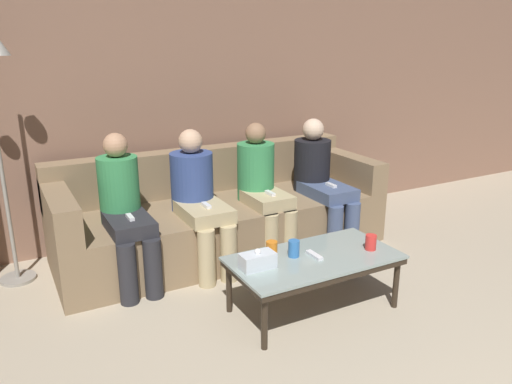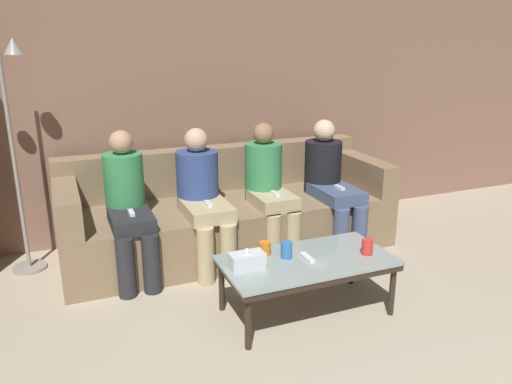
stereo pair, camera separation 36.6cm
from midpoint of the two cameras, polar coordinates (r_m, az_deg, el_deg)
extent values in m
cube|color=#8C6651|center=(4.65, -9.56, 11.03)|extent=(12.00, 0.06, 2.60)
cube|color=#897051|center=(4.33, -6.18, -3.97)|extent=(2.78, 0.98, 0.45)
cube|color=#897051|center=(4.55, -8.20, 2.56)|extent=(2.78, 0.20, 0.40)
cube|color=#897051|center=(3.95, -24.11, -1.98)|extent=(0.18, 0.98, 0.28)
cube|color=#897051|center=(4.83, 8.12, 2.70)|extent=(0.18, 0.98, 0.28)
cube|color=#8C9E99|center=(3.34, 3.54, -7.57)|extent=(1.13, 0.59, 0.02)
cube|color=#2D2319|center=(3.35, 3.53, -8.03)|extent=(1.11, 0.58, 0.04)
cylinder|color=#2D2319|center=(3.03, -2.60, -14.93)|extent=(0.04, 0.04, 0.33)
cylinder|color=#2D2319|center=(3.54, 12.83, -10.39)|extent=(0.04, 0.04, 0.33)
cylinder|color=#2D2319|center=(3.42, -6.23, -11.03)|extent=(0.04, 0.04, 0.33)
cylinder|color=#2D2319|center=(3.87, 8.10, -7.58)|extent=(0.04, 0.04, 0.33)
cylinder|color=red|center=(3.46, 10.06, -5.74)|extent=(0.08, 0.08, 0.10)
cylinder|color=orange|center=(3.34, -1.33, -6.46)|extent=(0.08, 0.08, 0.09)
cylinder|color=#3372BF|center=(3.31, 1.17, -6.54)|extent=(0.08, 0.08, 0.11)
cube|color=silver|center=(3.15, -3.17, -7.92)|extent=(0.22, 0.12, 0.10)
sphere|color=white|center=(3.13, -3.19, -6.89)|extent=(0.04, 0.04, 0.04)
cube|color=white|center=(3.33, 3.55, -7.28)|extent=(0.04, 0.15, 0.02)
cylinder|color=gray|center=(4.37, -27.76, -8.78)|extent=(0.26, 0.26, 0.02)
cylinder|color=gray|center=(4.10, -29.44, 2.37)|extent=(0.03, 0.03, 1.78)
cylinder|color=#28282D|center=(3.64, -17.30, -8.98)|extent=(0.13, 0.13, 0.45)
cylinder|color=#28282D|center=(3.67, -14.53, -8.51)|extent=(0.13, 0.13, 0.45)
cube|color=#28282D|center=(3.76, -17.05, -3.54)|extent=(0.30, 0.46, 0.10)
cylinder|color=#388E51|center=(3.91, -17.99, 0.24)|extent=(0.30, 0.30, 0.50)
sphere|color=tan|center=(3.83, -18.46, 5.08)|extent=(0.18, 0.18, 0.18)
cube|color=white|center=(3.69, -16.98, -2.83)|extent=(0.04, 0.12, 0.02)
cylinder|color=tan|center=(3.75, -8.48, -7.52)|extent=(0.13, 0.13, 0.45)
cylinder|color=tan|center=(3.81, -5.92, -7.03)|extent=(0.13, 0.13, 0.45)
cube|color=tan|center=(3.89, -8.64, -2.26)|extent=(0.34, 0.48, 0.10)
cylinder|color=#334784|center=(4.05, -9.91, 1.17)|extent=(0.34, 0.34, 0.47)
sphere|color=#DBAD89|center=(3.97, -10.15, 5.71)|extent=(0.19, 0.19, 0.19)
cube|color=white|center=(3.82, -8.43, -1.55)|extent=(0.04, 0.12, 0.02)
cylinder|color=tan|center=(4.02, -0.98, -5.61)|extent=(0.13, 0.13, 0.45)
cylinder|color=tan|center=(4.10, 1.27, -5.15)|extent=(0.13, 0.13, 0.45)
cube|color=tan|center=(4.13, -1.21, -0.88)|extent=(0.32, 0.42, 0.10)
cylinder|color=#388E51|center=(4.26, -2.50, 2.33)|extent=(0.32, 0.32, 0.49)
sphere|color=#997051|center=(4.18, -2.56, 6.71)|extent=(0.18, 0.18, 0.18)
cube|color=white|center=(4.08, -0.95, -0.17)|extent=(0.04, 0.12, 0.02)
cylinder|color=#47567A|center=(4.23, 6.56, -4.51)|extent=(0.13, 0.13, 0.45)
cylinder|color=#47567A|center=(4.33, 8.53, -4.07)|extent=(0.13, 0.13, 0.45)
cube|color=#47567A|center=(4.38, 5.81, 0.09)|extent=(0.33, 0.50, 0.10)
cylinder|color=black|center=(4.53, 4.13, 3.06)|extent=(0.33, 0.33, 0.46)
sphere|color=beige|center=(4.47, 4.22, 7.13)|extent=(0.19, 0.19, 0.19)
cube|color=white|center=(4.32, 6.21, 0.74)|extent=(0.04, 0.12, 0.02)
camera|label=1|loc=(0.18, -92.86, -0.88)|focal=35.00mm
camera|label=2|loc=(0.18, 87.14, 0.88)|focal=35.00mm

